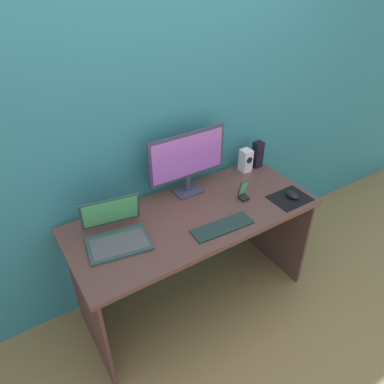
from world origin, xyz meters
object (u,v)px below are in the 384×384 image
(keyboard_external, at_px, (222,227))
(mouse, at_px, (292,195))
(speaker_right, at_px, (258,154))
(speaker_near_monitor, at_px, (246,160))
(phone_in_dock, at_px, (243,193))
(monitor, at_px, (188,159))
(laptop, at_px, (116,233))

(keyboard_external, height_order, mouse, mouse)
(speaker_right, bearing_deg, mouse, -99.70)
(speaker_near_monitor, relative_size, phone_in_dock, 1.20)
(monitor, relative_size, speaker_near_monitor, 3.27)
(speaker_near_monitor, distance_m, phone_in_dock, 0.36)
(monitor, xyz_separation_m, speaker_near_monitor, (0.49, 0.01, -0.16))
(speaker_near_monitor, xyz_separation_m, keyboard_external, (-0.52, -0.43, -0.08))
(speaker_right, distance_m, keyboard_external, 0.77)
(monitor, bearing_deg, mouse, -38.47)
(speaker_near_monitor, bearing_deg, phone_in_dock, -131.42)
(speaker_near_monitor, height_order, laptop, laptop)
(speaker_near_monitor, relative_size, keyboard_external, 0.44)
(speaker_near_monitor, bearing_deg, monitor, -178.95)
(speaker_near_monitor, relative_size, mouse, 1.65)
(phone_in_dock, bearing_deg, laptop, 174.89)
(mouse, bearing_deg, monitor, 142.27)
(mouse, height_order, phone_in_dock, phone_in_dock)
(speaker_right, height_order, speaker_near_monitor, speaker_right)
(monitor, distance_m, laptop, 0.64)
(speaker_right, xyz_separation_m, phone_in_dock, (-0.35, -0.27, -0.05))
(laptop, relative_size, phone_in_dock, 2.77)
(monitor, distance_m, keyboard_external, 0.48)
(monitor, height_order, speaker_near_monitor, monitor)
(laptop, xyz_separation_m, keyboard_external, (0.55, -0.23, -0.04))
(monitor, height_order, speaker_right, monitor)
(laptop, bearing_deg, phone_in_dock, -5.11)
(monitor, relative_size, keyboard_external, 1.44)
(speaker_right, bearing_deg, phone_in_dock, -142.22)
(monitor, height_order, phone_in_dock, monitor)
(speaker_right, bearing_deg, keyboard_external, -145.77)
(monitor, xyz_separation_m, laptop, (-0.58, -0.19, -0.20))
(speaker_near_monitor, xyz_separation_m, mouse, (0.04, -0.43, -0.06))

